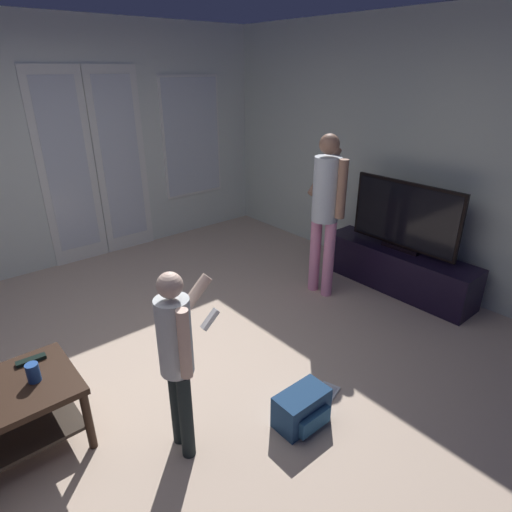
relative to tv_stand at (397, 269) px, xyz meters
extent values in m
cube|color=beige|center=(-2.58, 0.30, -0.23)|extent=(5.88, 5.21, 0.02)
cube|color=silver|center=(-2.58, 2.87, 1.10)|extent=(5.88, 0.06, 2.62)
cube|color=white|center=(-2.23, 2.83, 0.84)|extent=(0.61, 0.02, 2.17)
cube|color=silver|center=(-2.23, 2.82, 0.89)|extent=(0.45, 0.01, 1.87)
cube|color=white|center=(-1.61, 2.83, 0.84)|extent=(0.61, 0.02, 2.17)
cube|color=silver|center=(-1.61, 2.82, 0.89)|extent=(0.45, 0.01, 1.87)
cube|color=white|center=(-0.61, 2.83, 1.06)|extent=(0.86, 0.02, 1.51)
cube|color=silver|center=(-0.61, 2.82, 1.06)|extent=(0.80, 0.01, 1.45)
cube|color=silver|center=(0.32, 0.30, 1.10)|extent=(0.06, 5.21, 2.62)
cylinder|color=#301E14|center=(-3.18, 0.02, -0.01)|extent=(0.05, 0.05, 0.41)
cylinder|color=#301E14|center=(-3.18, 0.54, -0.01)|extent=(0.05, 0.05, 0.41)
cube|color=black|center=(0.00, 0.00, 0.00)|extent=(0.40, 1.58, 0.43)
cube|color=black|center=(0.00, -0.78, 0.02)|extent=(0.34, 0.02, 0.24)
cube|color=black|center=(0.00, 0.00, 0.23)|extent=(0.08, 0.39, 0.04)
cube|color=black|center=(0.00, 0.00, 0.58)|extent=(0.04, 1.13, 0.65)
cube|color=black|center=(-0.02, 0.00, 0.58)|extent=(0.00, 1.08, 0.60)
cylinder|color=pink|center=(-0.66, 0.37, 0.17)|extent=(0.11, 0.11, 0.77)
cylinder|color=pink|center=(-0.67, 0.54, 0.17)|extent=(0.11, 0.11, 0.77)
cylinder|color=silver|center=(-0.66, 0.46, 0.86)|extent=(0.25, 0.25, 0.60)
sphere|color=#9C7058|center=(-0.66, 0.46, 1.27)|extent=(0.18, 0.18, 0.18)
cylinder|color=#9C7058|center=(-0.65, 0.29, 0.89)|extent=(0.09, 0.09, 0.54)
cylinder|color=#9C7058|center=(-0.49, 0.64, 0.97)|extent=(0.44, 0.12, 0.44)
cube|color=white|center=(-0.30, 0.65, 0.78)|extent=(0.12, 0.05, 0.12)
cylinder|color=black|center=(-2.76, -0.40, 0.07)|extent=(0.08, 0.08, 0.58)
cylinder|color=black|center=(-2.75, -0.27, 0.07)|extent=(0.08, 0.08, 0.58)
cylinder|color=silver|center=(-2.76, -0.34, 0.59)|extent=(0.19, 0.19, 0.45)
sphere|color=beige|center=(-2.76, -0.34, 0.89)|extent=(0.14, 0.14, 0.14)
cylinder|color=beige|center=(-2.77, -0.46, 0.61)|extent=(0.07, 0.07, 0.40)
cylinder|color=beige|center=(-2.60, -0.22, 0.67)|extent=(0.33, 0.10, 0.33)
cube|color=white|center=(-2.46, -0.24, 0.53)|extent=(0.12, 0.05, 0.12)
cube|color=navy|center=(-2.07, -0.65, -0.10)|extent=(0.36, 0.20, 0.23)
cube|color=#28547C|center=(-2.07, -0.77, -0.13)|extent=(0.25, 0.04, 0.12)
cube|color=white|center=(-1.87, -0.63, -0.21)|extent=(0.46, 0.25, 0.02)
cube|color=silver|center=(-1.87, -0.63, -0.20)|extent=(0.41, 0.21, 0.00)
cylinder|color=#234C96|center=(-3.36, 0.26, 0.30)|extent=(0.07, 0.07, 0.12)
cube|color=black|center=(-3.33, 0.46, 0.25)|extent=(0.17, 0.06, 0.02)
camera|label=1|loc=(-3.64, -2.06, 1.90)|focal=29.78mm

